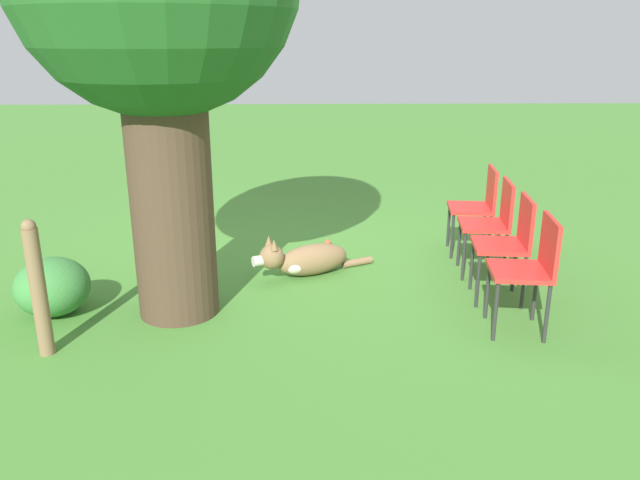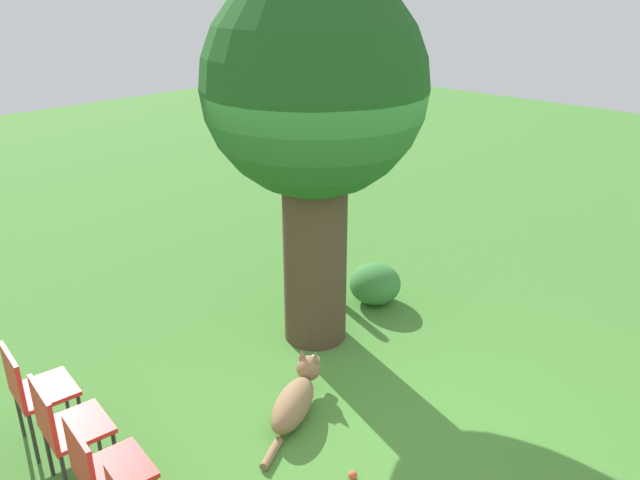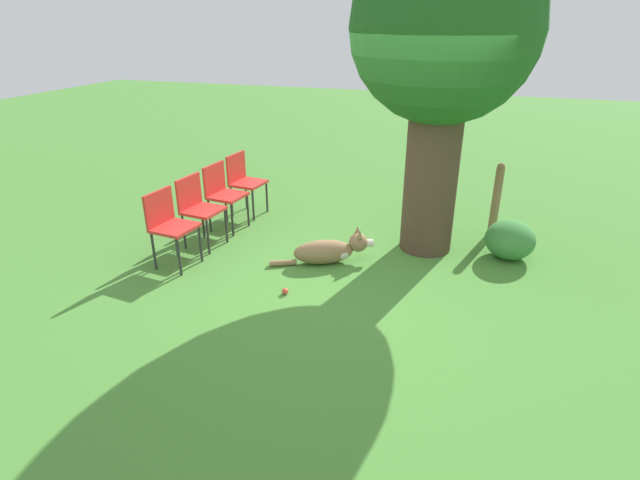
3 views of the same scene
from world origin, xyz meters
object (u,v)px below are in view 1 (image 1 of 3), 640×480
Objects in this scene: dog at (305,260)px; red_chair_2 at (510,239)px; fence_post at (38,288)px; red_chair_1 at (493,219)px; red_chair_0 at (479,203)px; red_chair_3 at (531,264)px; tennis_ball at (328,243)px.

red_chair_2 is at bearing 134.87° from dog.
fence_post is 1.11× the size of red_chair_1.
red_chair_2 is (-3.48, -0.86, 0.03)m from fence_post.
red_chair_0 is (-3.54, -2.03, 0.03)m from fence_post.
red_chair_2 is 0.59m from red_chair_3.
red_chair_3 is 2.50m from tennis_ball.
red_chair_3 is at bearing 94.28° from red_chair_1.
red_chair_2 is at bearing -166.07° from fence_post.
red_chair_1 and red_chair_3 have the same top height.
red_chair_0 is 1.59m from tennis_ball.
fence_post is at bearing 36.98° from red_chair_0.
tennis_ball is at bearing -131.94° from dog.
red_chair_1 is 1.00× the size of red_chair_3.
fence_post is at bearing 11.69° from red_chair_3.
dog is 1.81m from red_chair_2.
fence_post is at bearing 12.65° from dog.
dog reaches higher than tennis_ball.
fence_post is 1.11× the size of red_chair_3.
fence_post is at bearing 29.52° from red_chair_1.
tennis_ball is at bearing -22.78° from red_chair_1.
red_chair_1 reaches higher than tennis_ball.
dog is at bearing 74.11° from tennis_ball.
dog is 1.75m from red_chair_1.
red_chair_2 and red_chair_3 have the same top height.
fence_post reaches higher than red_chair_2.
dog is at bearing -11.99° from red_chair_2.
fence_post is 14.36× the size of tennis_ball.
tennis_ball is (1.49, -0.26, -0.49)m from red_chair_0.
red_chair_3 is (0.09, 1.76, 0.00)m from red_chair_0.
red_chair_3 is (0.06, 1.17, 0.00)m from red_chair_1.
red_chair_3 reaches higher than tennis_ball.
red_chair_0 is (-1.74, -0.59, 0.37)m from dog.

